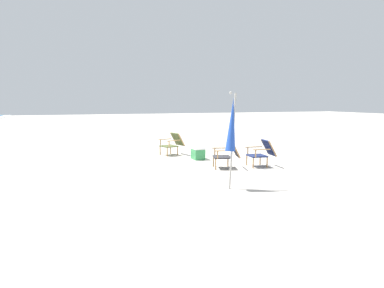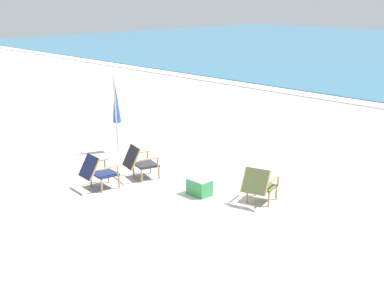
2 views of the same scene
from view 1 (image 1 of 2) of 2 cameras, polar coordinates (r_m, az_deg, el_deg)
The scene contains 6 objects.
ground_plane at distance 10.58m, azimuth 2.98°, elevation -3.19°, with size 80.00×80.00×0.00m, color #B2AAA0.
beach_chair_back_left at distance 12.16m, azimuth -3.22°, elevation 0.18°, with size 0.77×0.90×0.78m.
beach_chair_front_left at distance 9.79m, azimuth 5.96°, elevation -1.55°, with size 0.75×0.86×0.80m.
beach_chair_far_center at distance 10.20m, azimuth 11.63°, elevation -1.32°, with size 0.65×0.81×0.78m.
umbrella_furled_blue at distance 7.44m, azimuth 6.66°, elevation 3.08°, with size 0.42×0.43×2.11m.
cooler_box at distance 11.23m, azimuth 1.00°, elevation -1.53°, with size 0.49×0.35×0.40m.
Camera 1 is at (-9.60, 4.02, 1.91)m, focal length 32.00 mm.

